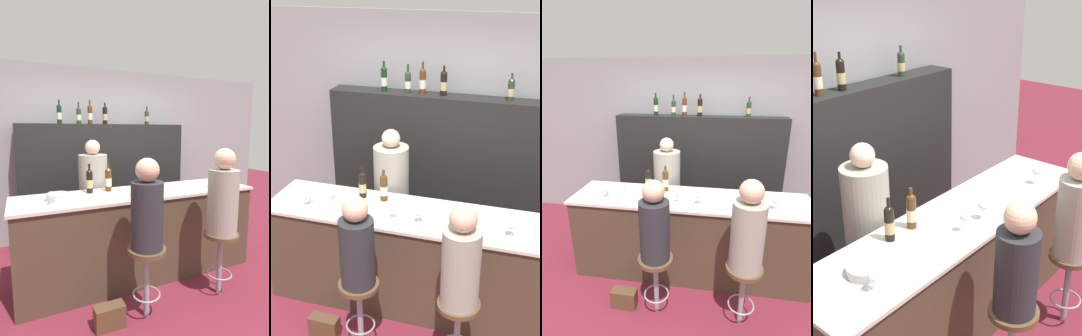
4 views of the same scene
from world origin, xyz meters
TOP-DOWN VIEW (x-y plane):
  - wall_back at (0.00, 1.78)m, footprint 6.40×0.05m
  - bar_counter at (0.00, 0.32)m, footprint 2.72×0.68m
  - back_bar_cabinet at (0.00, 1.55)m, footprint 2.54×0.28m
  - wine_bottle_counter_0 at (-0.53, 0.49)m, footprint 0.07×0.07m
  - wine_bottle_counter_1 at (-0.32, 0.49)m, footprint 0.07×0.07m
  - wine_bottle_backbar_2 at (-0.23, 1.55)m, footprint 0.07×0.07m
  - wine_bottle_backbar_3 at (-0.01, 1.55)m, footprint 0.07×0.07m
  - wine_bottle_backbar_4 at (0.70, 1.55)m, footprint 0.07×0.07m
  - wine_glass_0 at (-0.98, 0.17)m, footprint 0.07×0.07m
  - wine_glass_1 at (-0.12, 0.17)m, footprint 0.07×0.07m
  - wine_glass_2 at (0.11, 0.17)m, footprint 0.08×0.08m
  - wine_glass_3 at (0.90, 0.17)m, footprint 0.08×0.08m
  - metal_bowl at (-0.89, 0.33)m, footprint 0.24×0.24m
  - bar_stool_left at (-0.25, -0.35)m, footprint 0.34×0.34m
  - guest_seated_left at (-0.25, -0.35)m, footprint 0.28×0.28m
  - bar_stool_right at (0.58, -0.35)m, footprint 0.34×0.34m
  - guest_seated_right at (0.58, -0.35)m, footprint 0.29×0.29m
  - bartender at (-0.38, 0.90)m, footprint 0.36×0.36m

SIDE VIEW (x-z plane):
  - bar_counter at x=0.00m, z-range 0.00..0.98m
  - bar_stool_left at x=-0.25m, z-range 0.18..0.83m
  - bar_stool_right at x=0.58m, z-range 0.18..0.83m
  - bartender at x=-0.38m, z-range -0.07..1.48m
  - back_bar_cabinet at x=0.00m, z-range 0.00..1.76m
  - guest_seated_left at x=-0.25m, z-range 0.61..1.40m
  - metal_bowl at x=-0.89m, z-range 0.98..1.05m
  - guest_seated_right at x=0.58m, z-range 0.60..1.45m
  - wine_glass_0 at x=-0.98m, z-range 1.01..1.13m
  - wine_glass_2 at x=0.11m, z-range 1.01..1.16m
  - wine_glass_3 at x=0.90m, z-range 1.02..1.17m
  - wine_glass_1 at x=-0.12m, z-range 1.02..1.17m
  - wine_bottle_counter_0 at x=-0.53m, z-range 0.96..1.28m
  - wine_bottle_counter_1 at x=-0.32m, z-range 0.96..1.27m
  - wall_back at x=0.00m, z-range 0.00..2.60m
  - wine_bottle_backbar_4 at x=0.70m, z-range 1.73..2.01m
  - wine_bottle_backbar_3 at x=-0.01m, z-range 1.73..2.05m
  - wine_bottle_backbar_2 at x=-0.23m, z-range 1.72..2.07m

